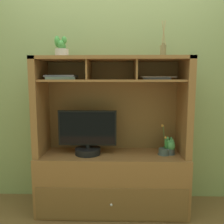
{
  "coord_description": "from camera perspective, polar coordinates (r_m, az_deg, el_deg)",
  "views": [
    {
      "loc": [
        0.06,
        -2.19,
        1.27
      ],
      "look_at": [
        0.0,
        0.0,
        0.97
      ],
      "focal_mm": 37.57,
      "sensor_mm": 36.0,
      "label": 1
    }
  ],
  "objects": [
    {
      "name": "tv_monitor",
      "position": [
        2.25,
        -5.97,
        -5.92
      ],
      "size": [
        0.55,
        0.24,
        0.42
      ],
      "color": "black",
      "rests_on": "media_console"
    },
    {
      "name": "magazine_stack_left",
      "position": [
        2.21,
        -12.23,
        8.24
      ],
      "size": [
        0.29,
        0.24,
        0.04
      ],
      "color": "slate",
      "rests_on": "media_console"
    },
    {
      "name": "floor_plane",
      "position": [
        2.54,
        0.0,
        -22.4
      ],
      "size": [
        6.0,
        6.0,
        0.02
      ],
      "primitive_type": "cube",
      "color": "brown",
      "rests_on": "ground"
    },
    {
      "name": "potted_orchid",
      "position": [
        2.31,
        12.51,
        -9.17
      ],
      "size": [
        0.11,
        0.11,
        0.29
      ],
      "color": "#485558",
      "rests_on": "media_console"
    },
    {
      "name": "diffuser_bottle",
      "position": [
        2.23,
        12.34,
        14.48
      ],
      "size": [
        0.05,
        0.05,
        0.32
      ],
      "color": "olive",
      "rests_on": "media_console"
    },
    {
      "name": "potted_fern",
      "position": [
        2.33,
        13.98,
        -8.0
      ],
      "size": [
        0.1,
        0.12,
        0.17
      ],
      "color": "#495259",
      "rests_on": "media_console"
    },
    {
      "name": "magazine_stack_centre",
      "position": [
        2.24,
        10.72,
        8.14
      ],
      "size": [
        0.32,
        0.28,
        0.03
      ],
      "color": "#393842",
      "rests_on": "media_console"
    },
    {
      "name": "media_console",
      "position": [
        2.35,
        0.0,
        -12.51
      ],
      "size": [
        1.42,
        0.49,
        1.47
      ],
      "color": "#926136",
      "rests_on": "ground"
    },
    {
      "name": "potted_succulent",
      "position": [
        2.27,
        -12.25,
        14.8
      ],
      "size": [
        0.14,
        0.14,
        0.19
      ],
      "color": "beige",
      "rests_on": "media_console"
    },
    {
      "name": "back_wall",
      "position": [
        2.46,
        0.16,
        10.92
      ],
      "size": [
        6.0,
        0.02,
        2.8
      ],
      "primitive_type": "cube",
      "color": "#91A169",
      "rests_on": "ground"
    }
  ]
}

